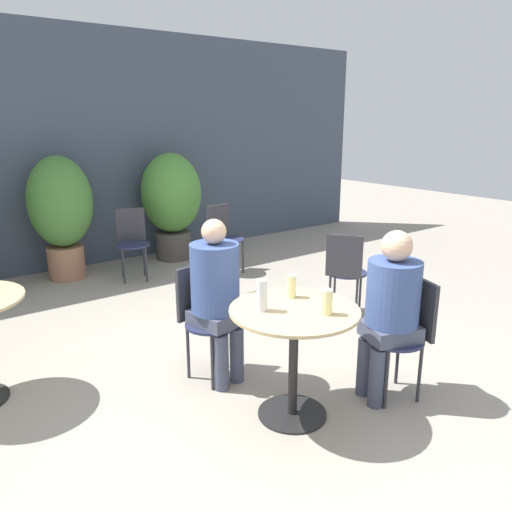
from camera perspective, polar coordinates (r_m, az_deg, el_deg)
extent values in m
plane|color=gray|center=(3.44, 1.14, -17.85)|extent=(20.00, 20.00, 0.00)
cube|color=#3D4756|center=(6.73, -21.85, 11.11)|extent=(10.00, 0.06, 3.00)
cylinder|color=black|center=(3.46, 4.16, -17.49)|extent=(0.45, 0.45, 0.01)
cylinder|color=black|center=(3.28, 4.28, -12.15)|extent=(0.06, 0.06, 0.71)
cylinder|color=tan|center=(3.12, 4.42, -6.18)|extent=(0.82, 0.82, 0.02)
cylinder|color=#232847|center=(3.58, 15.56, -9.10)|extent=(0.40, 0.40, 0.02)
cylinder|color=#2D2D33|center=(3.66, 18.20, -12.67)|extent=(0.02, 0.02, 0.42)
cylinder|color=#2D2D33|center=(3.84, 15.88, -11.05)|extent=(0.02, 0.02, 0.42)
cylinder|color=#2D2D33|center=(3.52, 14.69, -13.55)|extent=(0.02, 0.02, 0.42)
cylinder|color=#2D2D33|center=(3.71, 12.48, -11.79)|extent=(0.02, 0.02, 0.42)
cube|color=#2D2D33|center=(3.60, 18.20, -5.54)|extent=(0.13, 0.33, 0.40)
cylinder|color=#232847|center=(3.70, -5.03, -7.72)|extent=(0.40, 0.40, 0.02)
cylinder|color=#2D2D33|center=(3.96, -4.89, -9.62)|extent=(0.02, 0.02, 0.42)
cylinder|color=#2D2D33|center=(3.81, -7.77, -10.81)|extent=(0.02, 0.02, 0.42)
cylinder|color=#2D2D33|center=(3.80, -2.13, -10.75)|extent=(0.02, 0.02, 0.42)
cylinder|color=#2D2D33|center=(3.63, -5.02, -12.08)|extent=(0.02, 0.02, 0.42)
cube|color=#2D2D33|center=(3.75, -7.01, -4.00)|extent=(0.34, 0.10, 0.40)
cylinder|color=#232847|center=(4.95, 10.27, -1.86)|extent=(0.40, 0.40, 0.02)
cylinder|color=#2D2D33|center=(4.92, 8.41, -4.61)|extent=(0.02, 0.02, 0.42)
cylinder|color=#2D2D33|center=(4.88, 11.42, -4.91)|extent=(0.02, 0.02, 0.42)
cylinder|color=#2D2D33|center=(5.16, 8.96, -3.67)|extent=(0.02, 0.02, 0.42)
cylinder|color=#2D2D33|center=(5.13, 11.82, -3.94)|extent=(0.02, 0.02, 0.42)
cube|color=#2D2D33|center=(4.72, 10.05, -0.03)|extent=(0.22, 0.30, 0.40)
cylinder|color=#232847|center=(6.20, -3.21, 1.90)|extent=(0.40, 0.40, 0.02)
cylinder|color=#2D2D33|center=(6.44, -3.07, 0.37)|extent=(0.02, 0.02, 0.42)
cylinder|color=#2D2D33|center=(6.27, -4.85, -0.06)|extent=(0.02, 0.02, 0.42)
cylinder|color=#2D2D33|center=(6.25, -1.50, -0.08)|extent=(0.02, 0.02, 0.42)
cylinder|color=#2D2D33|center=(6.08, -3.30, -0.53)|extent=(0.02, 0.02, 0.42)
cube|color=#2D2D33|center=(6.29, -4.32, 4.05)|extent=(0.34, 0.07, 0.40)
cylinder|color=#232847|center=(6.10, -13.89, 1.24)|extent=(0.40, 0.40, 0.02)
cylinder|color=#2D2D33|center=(6.30, -12.67, -0.34)|extent=(0.02, 0.02, 0.42)
cylinder|color=#2D2D33|center=(6.28, -15.03, -0.54)|extent=(0.02, 0.02, 0.42)
cylinder|color=#2D2D33|center=(6.05, -12.43, -0.98)|extent=(0.02, 0.02, 0.42)
cylinder|color=#2D2D33|center=(6.03, -14.88, -1.19)|extent=(0.02, 0.02, 0.42)
cube|color=#2D2D33|center=(6.23, -14.14, 3.51)|extent=(0.33, 0.14, 0.40)
cylinder|color=#42475B|center=(3.65, 12.29, -12.26)|extent=(0.11, 0.11, 0.42)
cylinder|color=#42475B|center=(3.53, 13.63, -13.36)|extent=(0.11, 0.11, 0.42)
cube|color=#42475B|center=(3.54, 15.09, -8.28)|extent=(0.42, 0.39, 0.11)
cylinder|color=#384C84|center=(3.44, 15.41, -4.09)|extent=(0.36, 0.36, 0.44)
sphere|color=#DBAD89|center=(3.35, 15.81, 1.12)|extent=(0.20, 0.20, 0.20)
cylinder|color=#42475B|center=(3.64, -3.96, -12.03)|extent=(0.10, 0.10, 0.42)
cylinder|color=#42475B|center=(3.74, -2.22, -11.21)|extent=(0.10, 0.10, 0.42)
cube|color=#42475B|center=(3.65, -4.62, -6.99)|extent=(0.36, 0.39, 0.10)
cylinder|color=#384C84|center=(3.55, -4.72, -2.50)|extent=(0.35, 0.35, 0.50)
sphere|color=#DBAD89|center=(3.46, -4.85, 2.80)|extent=(0.18, 0.18, 0.18)
cylinder|color=silver|center=(3.05, 0.68, -4.51)|extent=(0.07, 0.07, 0.20)
cylinder|color=beige|center=(3.03, 8.08, -5.22)|extent=(0.07, 0.07, 0.16)
cylinder|color=beige|center=(3.29, 4.09, -3.47)|extent=(0.06, 0.06, 0.15)
cylinder|color=#93664C|center=(6.49, -20.84, -0.64)|extent=(0.43, 0.43, 0.40)
ellipsoid|color=#427533|center=(6.33, -21.48, 5.79)|extent=(0.74, 0.74, 1.08)
cylinder|color=#47423D|center=(7.02, -9.41, 1.27)|extent=(0.49, 0.49, 0.38)
ellipsoid|color=#4C8938|center=(6.88, -9.67, 7.11)|extent=(0.81, 0.81, 1.07)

